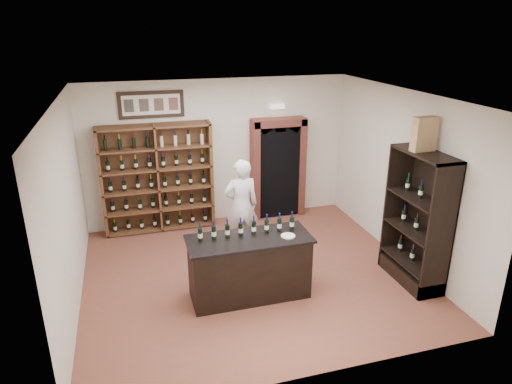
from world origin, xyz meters
TOP-DOWN VIEW (x-y plane):
  - floor at (0.00, 0.00)m, footprint 5.50×5.50m
  - ceiling at (0.00, 0.00)m, footprint 5.50×5.50m
  - wall_back at (0.00, 2.50)m, footprint 5.50×0.04m
  - wall_left at (-2.75, 0.00)m, footprint 0.04×5.00m
  - wall_right at (2.75, 0.00)m, footprint 0.04×5.00m
  - wine_shelf at (-1.30, 2.33)m, footprint 2.20×0.38m
  - framed_picture at (-1.30, 2.47)m, footprint 1.25×0.04m
  - arched_doorway at (1.25, 2.33)m, footprint 1.17×0.35m
  - emergency_light at (1.25, 2.42)m, footprint 0.30×0.10m
  - tasting_counter at (-0.20, -0.60)m, footprint 1.88×0.78m
  - counter_bottle_0 at (-0.92, -0.49)m, footprint 0.07×0.07m
  - counter_bottle_1 at (-0.71, -0.49)m, footprint 0.07×0.07m
  - counter_bottle_2 at (-0.51, -0.49)m, footprint 0.07×0.07m
  - counter_bottle_3 at (-0.30, -0.49)m, footprint 0.07×0.07m
  - counter_bottle_4 at (-0.10, -0.49)m, footprint 0.07×0.07m
  - counter_bottle_5 at (0.11, -0.49)m, footprint 0.07×0.07m
  - counter_bottle_6 at (0.31, -0.49)m, footprint 0.07×0.07m
  - counter_bottle_7 at (0.52, -0.49)m, footprint 0.07×0.07m
  - side_cabinet at (2.52, -0.90)m, footprint 0.48×1.20m
  - shopkeeper at (0.08, 0.95)m, footprint 0.65×0.43m
  - plate at (0.38, -0.72)m, footprint 0.22×0.22m
  - wine_crate at (2.48, -0.81)m, footprint 0.38×0.17m

SIDE VIEW (x-z plane):
  - floor at x=0.00m, z-range 0.00..0.00m
  - tasting_counter at x=-0.20m, z-range -0.01..0.99m
  - side_cabinet at x=2.52m, z-range -0.35..1.85m
  - shopkeeper at x=0.08m, z-range 0.00..1.77m
  - plate at x=0.38m, z-range 1.00..1.02m
  - wine_shelf at x=-1.30m, z-range 0.00..2.20m
  - counter_bottle_0 at x=-0.92m, z-range 0.96..1.26m
  - counter_bottle_1 at x=-0.71m, z-range 0.96..1.26m
  - counter_bottle_2 at x=-0.51m, z-range 0.96..1.26m
  - counter_bottle_3 at x=-0.30m, z-range 0.96..1.26m
  - counter_bottle_4 at x=-0.10m, z-range 0.96..1.26m
  - counter_bottle_5 at x=0.11m, z-range 0.96..1.26m
  - counter_bottle_6 at x=0.31m, z-range 0.96..1.26m
  - counter_bottle_7 at x=0.52m, z-range 0.96..1.26m
  - arched_doorway at x=1.25m, z-range 0.05..2.22m
  - wall_back at x=0.00m, z-range 0.00..3.00m
  - wall_left at x=-2.75m, z-range 0.00..3.00m
  - wall_right at x=2.75m, z-range 0.00..3.00m
  - emergency_light at x=1.25m, z-range 2.35..2.45m
  - wine_crate at x=2.48m, z-range 2.20..2.72m
  - framed_picture at x=-1.30m, z-range 2.29..2.81m
  - ceiling at x=0.00m, z-range 3.00..3.00m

